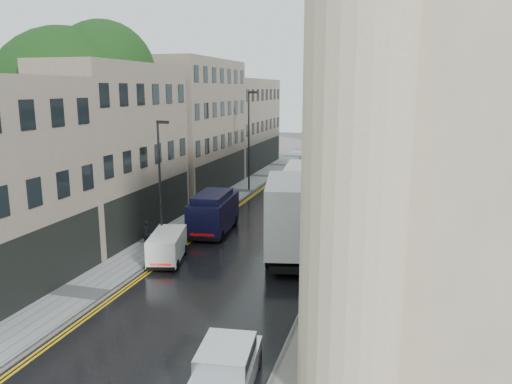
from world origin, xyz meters
The scene contains 15 objects.
road centered at (0.00, 27.50, 0.01)m, with size 9.00×85.00×0.02m, color black.
left_sidewalk centered at (-5.85, 27.50, 0.06)m, with size 2.70×85.00×0.12m, color gray.
right_sidewalk centered at (5.40, 27.50, 0.06)m, with size 1.80×85.00×0.12m, color slate.
old_shop_row centered at (-9.45, 30.00, 6.00)m, with size 4.50×56.00×12.00m, color gray, non-canonical shape.
modern_block centered at (10.30, 26.00, 7.00)m, with size 8.00×40.00×14.00m, color beige, non-canonical shape.
church_spire centered at (0.50, 82.00, 20.00)m, with size 6.40×6.40×40.00m, color gray, non-canonical shape.
tree_near centered at (-12.50, 20.00, 6.95)m, with size 10.56×10.56×13.89m, color black, non-canonical shape.
tree_far centered at (-12.20, 33.00, 6.23)m, with size 9.24×9.24×12.46m, color black, non-canonical shape.
cream_bus centered at (-0.05, 27.51, 1.59)m, with size 2.62×11.55×3.15m, color white, non-canonical shape.
white_lorry centered at (1.74, 16.75, 2.32)m, with size 2.63×8.78×4.61m, color silver, non-canonical shape.
white_van centered at (-4.30, 14.75, 0.87)m, with size 1.61×3.75×1.70m, color white, non-canonical shape.
navy_van centered at (-4.30, 20.38, 1.44)m, with size 2.23×5.57×2.84m, color black, non-canonical shape.
pedestrian centered at (-6.29, 18.29, 0.90)m, with size 0.57×0.37×1.56m, color black.
lamp_post_near centered at (-4.92, 17.63, 3.92)m, with size 0.86×0.19×7.61m, color black, non-canonical shape.
lamp_post_far centered at (-5.13, 36.41, 4.68)m, with size 1.03×0.23×9.11m, color black, non-canonical shape.
Camera 1 is at (8.06, -8.07, 9.53)m, focal length 35.00 mm.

